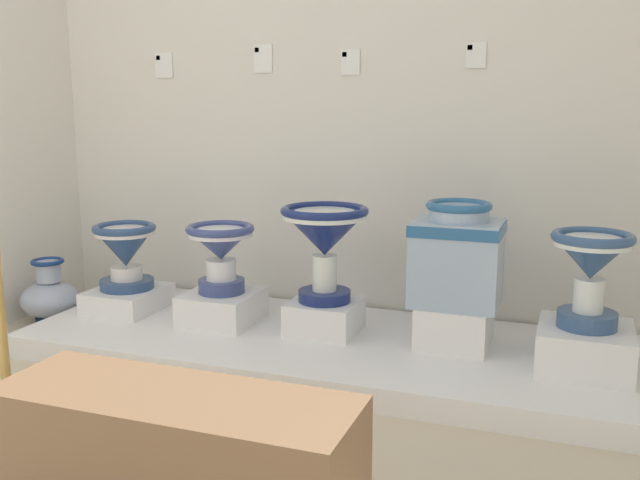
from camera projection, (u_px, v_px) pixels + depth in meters
wall_back at (362, 51)px, 3.62m from camera, size 3.79×0.06×2.89m
display_platform at (324, 347)px, 3.36m from camera, size 2.85×1.04×0.11m
plinth_block_squat_floral at (128, 299)px, 3.76m from camera, size 0.34×0.40×0.12m
antique_toilet_squat_floral at (125, 249)px, 3.71m from camera, size 0.33×0.33×0.34m
plinth_block_central_ornate at (222, 307)px, 3.55m from camera, size 0.34×0.37×0.15m
antique_toilet_central_ornate at (221, 247)px, 3.49m from camera, size 0.34×0.34×0.34m
plinth_block_pale_glazed at (324, 317)px, 3.39m from camera, size 0.32×0.31×0.15m
antique_toilet_pale_glazed at (325, 234)px, 3.31m from camera, size 0.41×0.41×0.45m
plinth_block_slender_white at (454, 325)px, 3.21m from camera, size 0.31×0.34×0.19m
antique_toilet_slender_white at (457, 253)px, 3.15m from camera, size 0.39×0.32×0.46m
plinth_block_broad_patterned at (585, 348)px, 2.92m from camera, size 0.37×0.39×0.18m
antique_toilet_broad_patterned at (591, 264)px, 2.85m from camera, size 0.33×0.33×0.39m
info_placard_first at (164, 65)px, 3.99m from camera, size 0.11×0.01×0.14m
info_placard_second at (263, 58)px, 3.78m from camera, size 0.11×0.01×0.15m
info_placard_third at (350, 62)px, 3.62m from camera, size 0.10×0.01×0.13m
info_placard_fourth at (476, 55)px, 3.40m from camera, size 0.09×0.01×0.12m
decorative_vase_companion at (50, 296)px, 3.88m from camera, size 0.31×0.31×0.35m
stanchion_post_near_left at (1, 326)px, 2.86m from camera, size 0.26×0.26×1.05m
museum_bench at (176, 460)px, 2.00m from camera, size 1.04×0.36×0.40m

